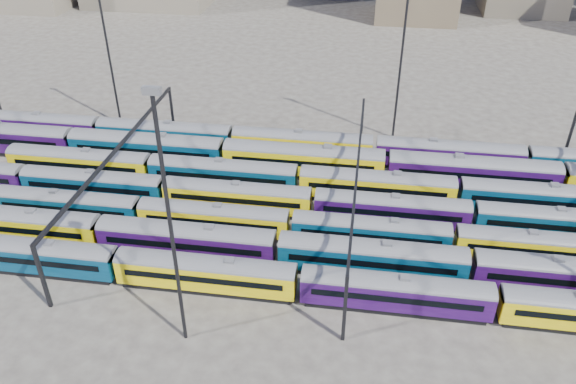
# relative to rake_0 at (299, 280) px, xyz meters

# --- Properties ---
(ground) EXTENTS (500.00, 500.00, 0.00)m
(ground) POSITION_rel_rake_0_xyz_m (-5.04, 15.00, -2.52)
(ground) COLOR #403B36
(ground) RESTS_ON ground
(rake_0) EXTENTS (117.13, 2.86, 4.80)m
(rake_0) POSITION_rel_rake_0_xyz_m (0.00, 0.00, 0.00)
(rake_0) COLOR black
(rake_0) RESTS_ON ground
(rake_1) EXTENTS (144.73, 3.02, 5.09)m
(rake_1) POSITION_rel_rake_0_xyz_m (-13.46, 5.00, 0.15)
(rake_1) COLOR black
(rake_1) RESTS_ON ground
(rake_2) EXTENTS (92.99, 2.73, 4.57)m
(rake_2) POSITION_rel_rake_0_xyz_m (7.06, 10.00, -0.12)
(rake_2) COLOR black
(rake_2) RESTS_ON ground
(rake_3) EXTENTS (135.25, 2.83, 4.75)m
(rake_3) POSITION_rel_rake_0_xyz_m (9.48, 15.00, -0.03)
(rake_3) COLOR black
(rake_3) RESTS_ON ground
(rake_4) EXTENTS (102.52, 3.00, 5.06)m
(rake_4) POSITION_rel_rake_0_xyz_m (7.60, 20.00, 0.13)
(rake_4) COLOR black
(rake_4) RESTS_ON ground
(rake_5) EXTENTS (160.27, 3.35, 5.65)m
(rake_5) POSITION_rel_rake_0_xyz_m (-2.70, 25.00, 0.45)
(rake_5) COLOR black
(rake_5) RESTS_ON ground
(rake_6) EXTENTS (126.51, 3.08, 5.20)m
(rake_6) POSITION_rel_rake_0_xyz_m (-14.13, 30.00, 0.21)
(rake_6) COLOR black
(rake_6) RESTS_ON ground
(gantry_1) EXTENTS (0.35, 40.35, 8.03)m
(gantry_1) POSITION_rel_rake_0_xyz_m (-25.04, 15.00, 4.27)
(gantry_1) COLOR black
(gantry_1) RESTS_ON ground
(gantry_2) EXTENTS (0.35, 40.35, 8.03)m
(gantry_2) POSITION_rel_rake_0_xyz_m (4.96, 15.00, 4.27)
(gantry_2) COLOR black
(gantry_2) RESTS_ON ground
(mast_1) EXTENTS (1.40, 0.50, 25.60)m
(mast_1) POSITION_rel_rake_0_xyz_m (-35.04, 37.00, 11.45)
(mast_1) COLOR black
(mast_1) RESTS_ON ground
(mast_2) EXTENTS (1.40, 0.50, 25.60)m
(mast_2) POSITION_rel_rake_0_xyz_m (-10.04, -7.00, 11.45)
(mast_2) COLOR black
(mast_2) RESTS_ON ground
(mast_3) EXTENTS (1.40, 0.50, 25.60)m
(mast_3) POSITION_rel_rake_0_xyz_m (9.96, 39.00, 11.45)
(mast_3) COLOR black
(mast_3) RESTS_ON ground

